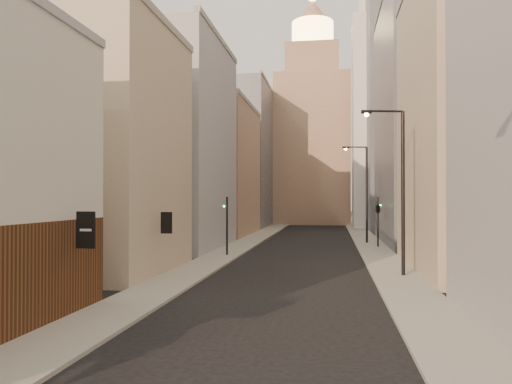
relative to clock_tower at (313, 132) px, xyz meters
name	(u,v)px	position (x,y,z in m)	size (l,w,h in m)	color
sidewalk_left	(256,238)	(-5.50, -37.00, -17.56)	(3.00, 140.00, 0.15)	gray
sidewalk_right	(365,239)	(7.50, -37.00, -17.56)	(3.00, 140.00, 0.15)	gray
left_bldg_beige	(108,151)	(-11.00, -66.00, -9.63)	(8.00, 12.00, 16.00)	tan
left_bldg_grey	(181,146)	(-11.00, -50.00, -7.63)	(8.00, 16.00, 20.00)	#A0A0A6
left_bldg_tan	(221,171)	(-11.00, -32.00, -9.13)	(8.00, 18.00, 17.00)	#8B6D57
left_bldg_wingrid	(246,157)	(-11.00, -12.00, -5.63)	(8.00, 20.00, 24.00)	gray
right_bldg_beige	(474,122)	(13.00, -62.00, -7.63)	(8.00, 16.00, 20.00)	tan
right_bldg_wingrid	(421,122)	(13.00, -42.00, -4.63)	(8.00, 20.00, 26.00)	gray
highrise	(428,69)	(19.00, -14.00, 8.02)	(21.00, 23.00, 51.20)	gray
clock_tower	(313,132)	(0.00, 0.00, 0.00)	(14.00, 14.00, 44.90)	#8B6D57
white_tower	(377,114)	(11.00, -14.00, 0.97)	(8.00, 8.00, 41.50)	silver
streetlamp_mid	(399,182)	(7.67, -65.31, -11.74)	(2.67, 0.79, 10.32)	black
streetlamp_far	(364,188)	(7.03, -42.76, -11.70)	(2.68, 0.86, 10.40)	black
traffic_light_left	(227,216)	(-5.08, -56.11, -14.24)	(0.56, 0.47, 5.00)	black
traffic_light_right	(378,208)	(8.05, -47.03, -13.68)	(0.73, 0.73, 5.00)	black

